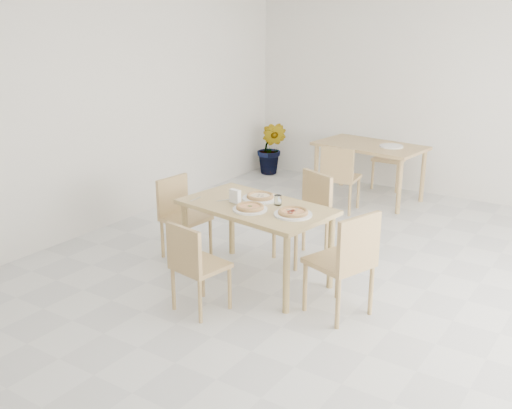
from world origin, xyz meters
The scene contains 21 objects.
main_table centered at (-0.68, -0.23, 0.66)m, with size 1.48×0.97×0.75m.
chair_south centered at (-0.75, -1.06, 0.46)m, with size 0.45×0.45×0.80m.
chair_north centered at (-0.54, 0.49, 0.52)m, with size 0.59×0.59×0.90m.
chair_west centered at (-1.68, -0.15, 0.48)m, with size 0.44×0.44×0.83m.
chair_east centered at (0.34, -0.42, 0.53)m, with size 0.58×0.58×0.92m.
plate_margherita centered at (-0.64, -0.39, 0.76)m, with size 0.31×0.31×0.02m, color white.
plate_mushroom centered at (-0.74, -0.07, 0.76)m, with size 0.34×0.34×0.02m, color white.
plate_pepperoni centered at (-0.25, -0.30, 0.76)m, with size 0.33×0.33×0.02m, color white.
pizza_margherita centered at (-0.64, -0.39, 0.78)m, with size 0.28×0.28×0.03m.
pizza_mushroom centered at (-0.74, -0.07, 0.78)m, with size 0.32×0.32×0.03m.
pizza_pepperoni centered at (-0.25, -0.30, 0.78)m, with size 0.31×0.31×0.03m.
tumbler_a centered at (-0.91, -0.27, 0.80)m, with size 0.08×0.08×0.10m, color white.
tumbler_b centered at (-0.51, -0.12, 0.80)m, with size 0.07×0.07×0.09m, color white.
napkin_holder centered at (-0.86, -0.31, 0.82)m, with size 0.13×0.08×0.14m.
fork_a centered at (-1.00, -0.28, 0.75)m, with size 0.02×0.18×0.01m, color silver.
fork_b centered at (-1.25, -0.42, 0.75)m, with size 0.01×0.17×0.01m, color silver.
second_table centered at (-0.87, 2.79, 0.66)m, with size 1.48×0.95×0.75m.
chair_back_s centered at (-0.94, 2.04, 0.50)m, with size 0.47×0.47×0.85m.
chair_back_n centered at (-0.82, 3.52, 0.49)m, with size 0.43×0.43×0.85m.
plate_empty centered at (-0.58, 2.81, 0.76)m, with size 0.31×0.31×0.02m, color white.
potted_plant centered at (-2.65, 3.15, 0.41)m, with size 0.46×0.37×0.83m, color #387121.
Camera 1 is at (2.22, -4.58, 2.44)m, focal length 42.00 mm.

